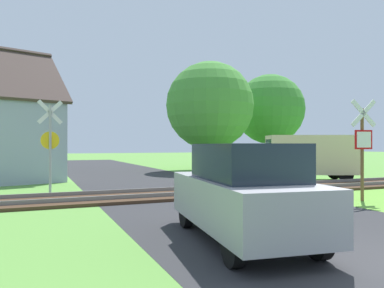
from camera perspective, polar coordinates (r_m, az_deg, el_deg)
The scene contains 8 objects.
road_asphalt at distance 7.75m, azimuth 18.97°, elevation -13.22°, with size 6.70×80.00×0.01m, color #2D2D30.
rail_track at distance 13.28m, azimuth -0.33°, elevation -7.52°, with size 60.00×2.60×0.22m.
stop_sign_near at distance 12.84m, azimuth 24.58°, elevation 0.08°, with size 0.87×0.21×3.19m.
crossing_sign_far at distance 14.30m, azimuth -20.81°, elevation 0.59°, with size 0.88×0.16×3.38m.
tree_right at distance 25.92m, azimuth 2.74°, elevation 5.86°, with size 6.03×6.03×7.50m.
tree_far at distance 31.81m, azimuth 11.75°, elevation 5.20°, with size 5.75×5.75×7.62m.
mail_truck at distance 19.40m, azimuth 17.16°, elevation -1.70°, with size 5.23×3.70×2.24m.
parked_car at distance 6.91m, azimuth 7.70°, elevation -7.32°, with size 2.15×4.18×1.78m.
Camera 1 is at (-5.02, -3.64, 1.75)m, focal length 35.00 mm.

